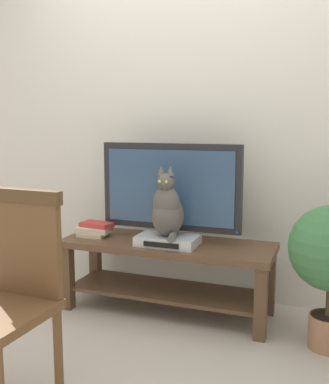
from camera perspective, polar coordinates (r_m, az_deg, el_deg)
ground_plane at (r=2.66m, az=-2.17°, el=-19.29°), size 12.00×12.00×0.00m
back_wall at (r=3.27m, az=4.39°, el=11.38°), size 7.00×0.12×2.80m
tv_stand at (r=3.01m, az=0.34°, el=-8.83°), size 1.38×0.48×0.48m
tv at (r=2.96m, az=0.75°, el=0.29°), size 0.94×0.20×0.64m
media_box at (r=2.89m, az=0.43°, el=-6.08°), size 0.38×0.25×0.06m
cat at (r=2.84m, az=0.37°, el=-2.22°), size 0.20×0.29×0.45m
wooden_chair at (r=2.08m, az=-19.19°, el=-11.20°), size 0.44×0.44×0.96m
book_stack at (r=3.15m, az=-8.79°, el=-4.65°), size 0.25×0.18×0.09m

